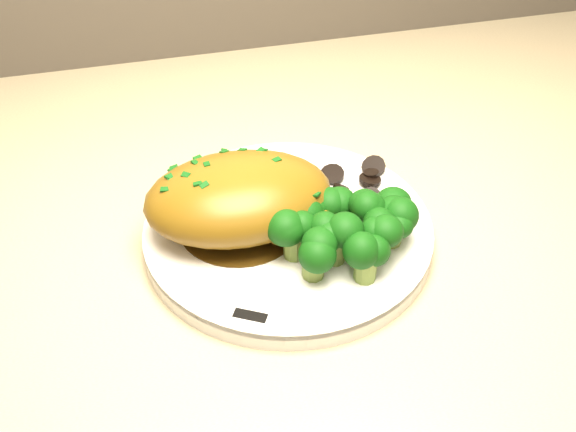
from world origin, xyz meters
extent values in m
cube|color=brown|center=(0.30, 1.67, 0.43)|extent=(2.01, 0.65, 0.86)
cylinder|color=white|center=(-0.07, 1.64, 0.90)|extent=(0.29, 0.29, 0.02)
cube|color=black|center=(0.04, 1.64, 0.91)|extent=(0.01, 0.02, 0.00)
cube|color=black|center=(-0.12, 1.73, 0.91)|extent=(0.03, 0.02, 0.00)
cube|color=black|center=(-0.12, 1.55, 0.91)|extent=(0.03, 0.02, 0.00)
cylinder|color=#3E290B|center=(-0.10, 1.65, 0.91)|extent=(0.10, 0.10, 0.00)
ellipsoid|color=brown|center=(-0.10, 1.65, 0.94)|extent=(0.15, 0.10, 0.06)
ellipsoid|color=brown|center=(-0.06, 1.62, 0.93)|extent=(0.07, 0.05, 0.03)
cube|color=#0E4410|center=(-0.15, 1.65, 0.96)|extent=(0.01, 0.00, 0.00)
cube|color=#0E4410|center=(-0.13, 1.65, 0.97)|extent=(0.01, 0.00, 0.00)
cube|color=#0E4410|center=(-0.11, 1.65, 0.97)|extent=(0.01, 0.00, 0.00)
cube|color=#0E4410|center=(-0.09, 1.65, 0.97)|extent=(0.01, 0.00, 0.00)
cube|color=#0E4410|center=(-0.08, 1.65, 0.97)|extent=(0.01, 0.00, 0.00)
cube|color=#0E4410|center=(-0.06, 1.65, 0.96)|extent=(0.01, 0.00, 0.00)
cylinder|color=black|center=(0.02, 1.66, 0.91)|extent=(0.01, 0.01, 0.01)
cylinder|color=black|center=(0.01, 1.67, 0.91)|extent=(0.02, 0.02, 0.01)
cylinder|color=black|center=(0.01, 1.68, 0.92)|extent=(0.02, 0.02, 0.01)
cylinder|color=black|center=(-0.01, 1.68, 0.91)|extent=(0.02, 0.02, 0.01)
cylinder|color=black|center=(-0.02, 1.68, 0.91)|extent=(0.02, 0.02, 0.01)
cylinder|color=black|center=(-0.03, 1.68, 0.92)|extent=(0.02, 0.02, 0.01)
cylinder|color=black|center=(-0.04, 1.67, 0.91)|extent=(0.02, 0.02, 0.01)
cylinder|color=black|center=(-0.04, 1.66, 0.91)|extent=(0.02, 0.02, 0.00)
cylinder|color=black|center=(-0.04, 1.66, 0.92)|extent=(0.02, 0.03, 0.01)
cylinder|color=black|center=(-0.03, 1.65, 0.91)|extent=(0.03, 0.03, 0.02)
cylinder|color=black|center=(-0.02, 1.65, 0.91)|extent=(0.02, 0.02, 0.01)
cylinder|color=black|center=(-0.01, 1.65, 0.92)|extent=(0.02, 0.03, 0.01)
cylinder|color=black|center=(0.01, 1.65, 0.91)|extent=(0.03, 0.03, 0.01)
cylinder|color=black|center=(0.01, 1.66, 0.91)|extent=(0.03, 0.03, 0.01)
cylinder|color=olive|center=(-0.05, 1.62, 0.92)|extent=(0.02, 0.02, 0.02)
sphere|color=black|center=(-0.05, 1.62, 0.94)|extent=(0.03, 0.03, 0.03)
cylinder|color=olive|center=(-0.03, 1.63, 0.92)|extent=(0.02, 0.02, 0.02)
sphere|color=black|center=(-0.03, 1.63, 0.94)|extent=(0.03, 0.03, 0.03)
cylinder|color=olive|center=(0.00, 1.61, 0.92)|extent=(0.02, 0.02, 0.02)
sphere|color=black|center=(0.00, 1.61, 0.94)|extent=(0.03, 0.03, 0.03)
cylinder|color=olive|center=(-0.04, 1.59, 0.92)|extent=(0.02, 0.02, 0.02)
sphere|color=black|center=(-0.04, 1.59, 0.94)|extent=(0.03, 0.03, 0.03)
cylinder|color=olive|center=(-0.01, 1.59, 0.92)|extent=(0.02, 0.02, 0.02)
sphere|color=black|center=(-0.01, 1.59, 0.94)|extent=(0.03, 0.03, 0.03)
cylinder|color=olive|center=(0.01, 1.60, 0.92)|extent=(0.02, 0.02, 0.02)
sphere|color=black|center=(0.01, 1.60, 0.94)|extent=(0.03, 0.03, 0.03)
cylinder|color=olive|center=(-0.06, 1.58, 0.92)|extent=(0.02, 0.02, 0.02)
sphere|color=black|center=(-0.06, 1.58, 0.94)|extent=(0.03, 0.03, 0.03)
cylinder|color=olive|center=(-0.03, 1.57, 0.92)|extent=(0.02, 0.02, 0.02)
sphere|color=black|center=(-0.03, 1.57, 0.94)|extent=(0.03, 0.03, 0.03)
cylinder|color=olive|center=(-0.07, 1.60, 0.92)|extent=(0.02, 0.02, 0.02)
sphere|color=black|center=(-0.07, 1.60, 0.94)|extent=(0.03, 0.03, 0.03)
cylinder|color=olive|center=(0.02, 1.62, 0.92)|extent=(0.02, 0.02, 0.02)
sphere|color=black|center=(0.02, 1.62, 0.94)|extent=(0.03, 0.03, 0.03)
camera|label=1|loc=(-0.17, 1.21, 1.30)|focal=45.00mm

